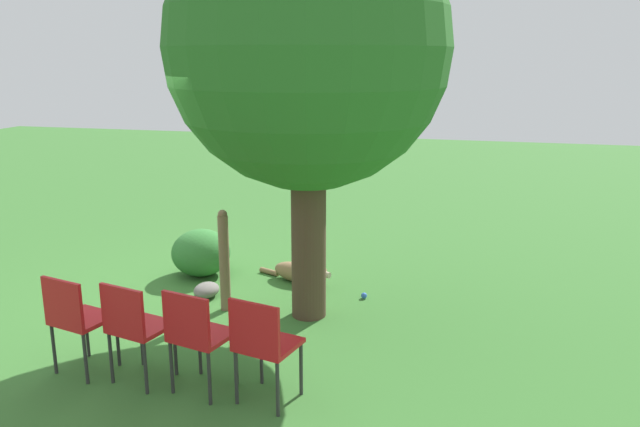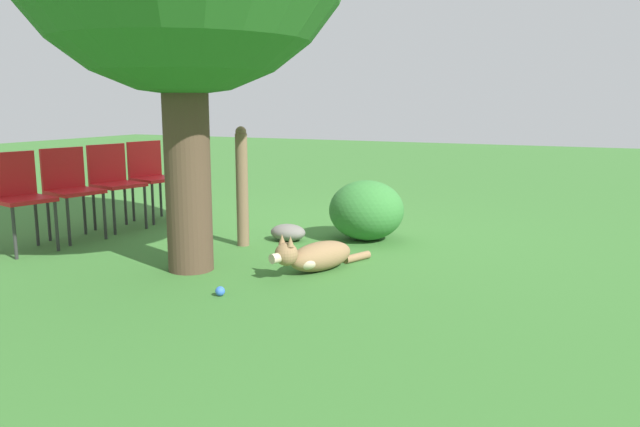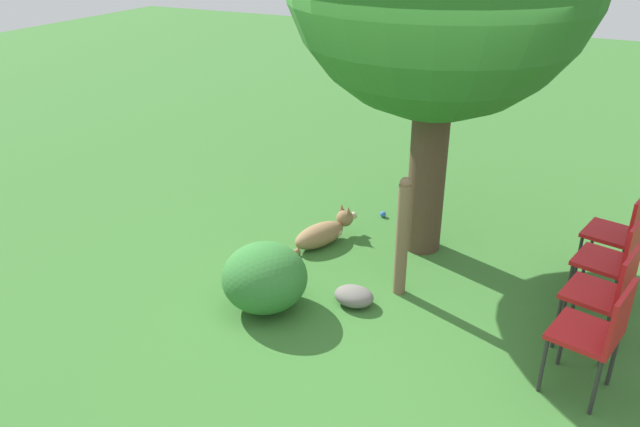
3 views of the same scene
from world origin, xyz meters
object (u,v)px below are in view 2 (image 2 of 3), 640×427
Objects in this scene: red_chair_1 at (114,179)px; dog at (315,256)px; red_chair_3 at (19,193)px; tennis_ball at (220,291)px; fence_post at (242,186)px; red_chair_0 at (151,173)px; red_chair_2 at (70,185)px.

dog is at bearing -0.12° from red_chair_1.
red_chair_3 reaches higher than dog.
red_chair_1 is 13.13× the size of tennis_ball.
dog is at bearing 152.15° from fence_post.
red_chair_0 is 1.14m from red_chair_2.
dog is 0.92× the size of fence_post.
red_chair_0 is 1.70m from red_chair_3.
red_chair_0 and red_chair_2 have the same top height.
dog is 1.14× the size of red_chair_1.
fence_post reaches higher than red_chair_0.
red_chair_3 is at bearing -57.93° from dog.
red_chair_0 reaches higher than dog.
red_chair_0 is 1.00× the size of red_chair_1.
red_chair_2 is at bearing 15.75° from fence_post.
red_chair_2 is at bearing -78.92° from red_chair_0.
fence_post reaches higher than dog.
red_chair_0 is 1.00× the size of red_chair_3.
red_chair_0 is (2.64, -1.20, 0.41)m from dog.
fence_post is 1.65m from red_chair_1.
tennis_ball is (0.33, 0.86, -0.09)m from dog.
dog is 2.76m from red_chair_1.
dog is at bearing 23.78° from red_chair_3.
red_chair_1 is (1.65, -0.10, -0.03)m from fence_post.
tennis_ball is at bearing -8.16° from red_chair_2.
red_chair_2 is (2.68, -0.06, 0.41)m from dog.
red_chair_1 is 1.14m from red_chair_3.
tennis_ball is at bearing -19.32° from red_chair_1.
red_chair_0 is at bearing 101.08° from red_chair_2.
fence_post is 1.76m from red_chair_0.
red_chair_1 is 2.81m from tennis_ball.
fence_post is 1.25× the size of red_chair_3.
red_chair_1 reaches higher than tennis_ball.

